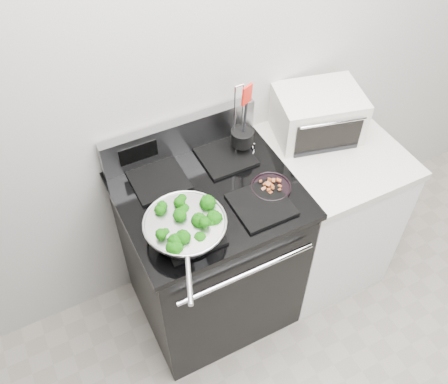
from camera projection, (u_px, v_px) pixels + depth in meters
back_wall at (234, 59)px, 2.20m from camera, size 4.00×0.02×2.70m
gas_range at (210, 253)px, 2.55m from camera, size 0.79×0.69×1.13m
counter at (321, 210)px, 2.77m from camera, size 0.62×0.68×0.92m
skillet at (185, 227)px, 2.01m from camera, size 0.34×0.52×0.07m
broccoli_pile at (185, 223)px, 2.00m from camera, size 0.27×0.27×0.09m
bacon_plate at (271, 185)px, 2.21m from camera, size 0.18×0.18×0.04m
utensil_holder at (242, 141)px, 2.33m from camera, size 0.12×0.12×0.38m
toaster_oven at (318, 114)px, 2.44m from camera, size 0.47×0.40×0.23m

